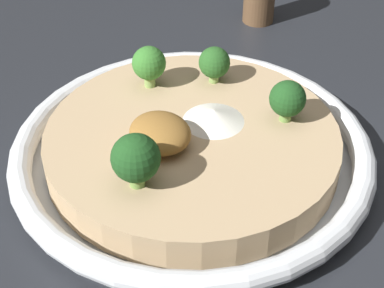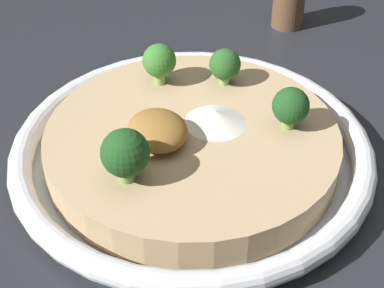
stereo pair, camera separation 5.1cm
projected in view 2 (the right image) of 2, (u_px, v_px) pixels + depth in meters
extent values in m
plane|color=#23262B|center=(192.00, 163.00, 0.53)|extent=(6.00, 6.00, 0.00)
cylinder|color=silver|center=(192.00, 160.00, 0.52)|extent=(0.30, 0.30, 0.01)
torus|color=silver|center=(192.00, 148.00, 0.51)|extent=(0.32, 0.32, 0.02)
cylinder|color=tan|center=(192.00, 144.00, 0.51)|extent=(0.25, 0.25, 0.03)
cone|color=white|center=(216.00, 118.00, 0.51)|extent=(0.05, 0.05, 0.01)
ellipsoid|color=olive|center=(155.00, 127.00, 0.49)|extent=(0.05, 0.05, 0.03)
cylinder|color=#84A856|center=(160.00, 75.00, 0.56)|extent=(0.01, 0.01, 0.02)
sphere|color=#387A2D|center=(159.00, 61.00, 0.55)|extent=(0.03, 0.03, 0.03)
cylinder|color=#84A856|center=(224.00, 77.00, 0.56)|extent=(0.01, 0.01, 0.01)
sphere|color=#285B23|center=(225.00, 64.00, 0.55)|extent=(0.03, 0.03, 0.03)
cylinder|color=#759E4C|center=(289.00, 119.00, 0.50)|extent=(0.01, 0.01, 0.02)
sphere|color=#1E4C1E|center=(291.00, 106.00, 0.49)|extent=(0.03, 0.03, 0.03)
cylinder|color=#759E4C|center=(127.00, 170.00, 0.45)|extent=(0.02, 0.02, 0.02)
sphere|color=#1E4C1E|center=(125.00, 153.00, 0.44)|extent=(0.04, 0.04, 0.04)
cylinder|color=brown|center=(289.00, 0.00, 0.71)|extent=(0.04, 0.04, 0.07)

